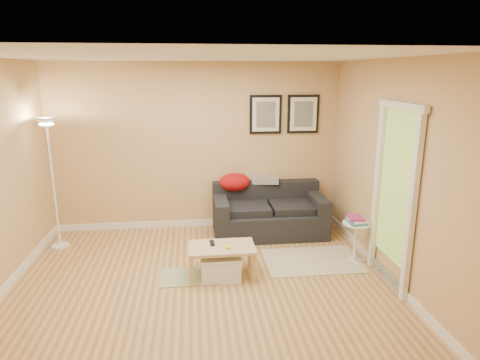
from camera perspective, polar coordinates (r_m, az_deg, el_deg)
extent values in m
plane|color=tan|center=(5.12, -5.20, -14.06)|extent=(4.50, 4.50, 0.00)
plane|color=white|center=(4.50, -5.98, 16.42)|extent=(4.50, 4.50, 0.00)
plane|color=tan|center=(6.60, -5.91, 4.46)|extent=(4.50, 0.00, 4.50)
plane|color=tan|center=(2.75, -4.72, -10.17)|extent=(4.50, 0.00, 4.50)
plane|color=tan|center=(5.19, 20.14, 0.87)|extent=(0.00, 4.00, 4.00)
cube|color=white|center=(6.92, -5.64, -5.80)|extent=(4.50, 0.02, 0.10)
cube|color=white|center=(5.54, -29.71, -13.14)|extent=(0.02, 4.00, 0.10)
cube|color=white|center=(5.59, 18.92, -11.68)|extent=(0.02, 4.00, 0.10)
cube|color=#BDB996|center=(5.76, 9.73, -10.77)|extent=(1.25, 0.85, 0.01)
cube|color=#668C4C|center=(5.32, -6.97, -12.91)|extent=(0.70, 0.50, 0.01)
cube|color=black|center=(5.20, -3.82, -8.56)|extent=(0.06, 0.16, 0.02)
cylinder|color=yellow|center=(5.05, -1.69, -9.17)|extent=(0.07, 0.07, 0.03)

